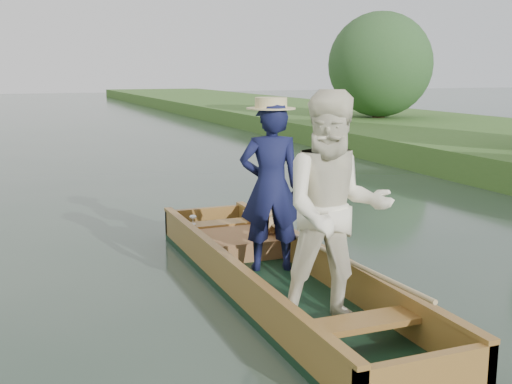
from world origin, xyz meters
name	(u,v)px	position (x,y,z in m)	size (l,w,h in m)	color
ground	(278,294)	(0.00, 0.00, 0.00)	(120.00, 120.00, 0.00)	#283D30
trees_far	(153,59)	(0.77, 8.80, 2.47)	(23.06, 13.87, 4.45)	#47331E
punt	(298,227)	(0.06, -0.33, 0.77)	(1.19, 5.00, 2.09)	black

